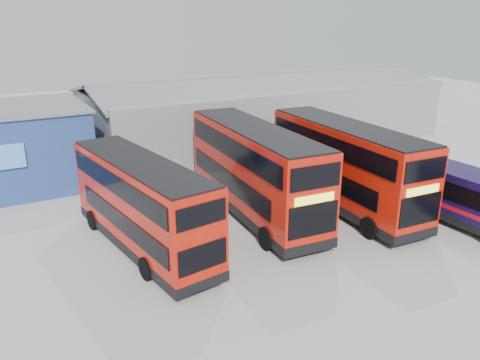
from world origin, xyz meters
TOP-DOWN VIEW (x-y plane):
  - ground_plane at (0.00, 0.00)m, footprint 120.00×120.00m
  - maintenance_shed at (8.00, 20.00)m, footprint 30.50×12.00m
  - double_decker_left at (-8.03, 5.18)m, footprint 3.85×10.55m
  - double_decker_centre at (-1.41, 6.18)m, footprint 3.72×11.87m
  - double_decker_right at (3.60, 4.64)m, footprint 3.52×11.62m
  - single_decker_blue at (7.60, 0.16)m, footprint 2.71×10.62m

SIDE VIEW (x-z plane):
  - ground_plane at x=0.00m, z-range 0.00..0.00m
  - single_decker_blue at x=7.60m, z-range -0.01..2.86m
  - double_decker_left at x=-8.03m, z-range -0.01..4.36m
  - double_decker_right at x=3.60m, z-range -0.01..4.84m
  - double_decker_centre at x=-1.41m, z-range -0.01..4.93m
  - maintenance_shed at x=8.00m, z-range -0.34..5.55m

